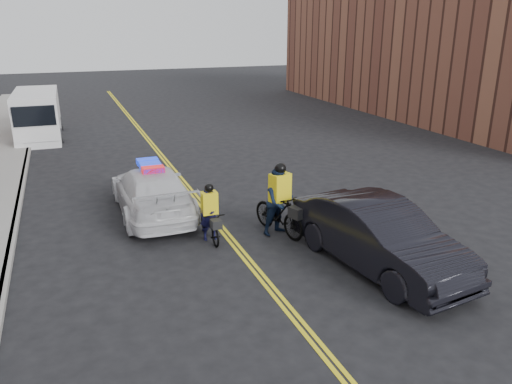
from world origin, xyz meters
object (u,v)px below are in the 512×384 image
object	(u,v)px
cyclist_near	(210,220)
cyclist_far	(280,206)
dark_sedan	(379,236)
police_cruiser	(152,191)
cargo_van	(38,116)

from	to	relation	value
cyclist_near	cyclist_far	size ratio (longest dim) A/B	0.77
dark_sedan	cyclist_far	world-z (taller)	cyclist_far
police_cruiser	cargo_van	bearing A→B (deg)	-74.61
police_cruiser	cargo_van	world-z (taller)	cargo_van
cyclist_near	cyclist_far	bearing A→B (deg)	-10.26
cargo_van	police_cruiser	bearing A→B (deg)	-73.95
cargo_van	cyclist_near	size ratio (longest dim) A/B	3.46
cargo_van	cyclist_far	distance (m)	18.33
police_cruiser	cyclist_near	world-z (taller)	police_cruiser
cargo_van	cyclist_far	world-z (taller)	cargo_van
cyclist_far	cargo_van	bearing A→B (deg)	96.51
cyclist_far	dark_sedan	bearing A→B (deg)	-79.32
dark_sedan	police_cruiser	bearing A→B (deg)	120.69
dark_sedan	cyclist_far	bearing A→B (deg)	109.05
cyclist_near	dark_sedan	bearing A→B (deg)	-43.36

